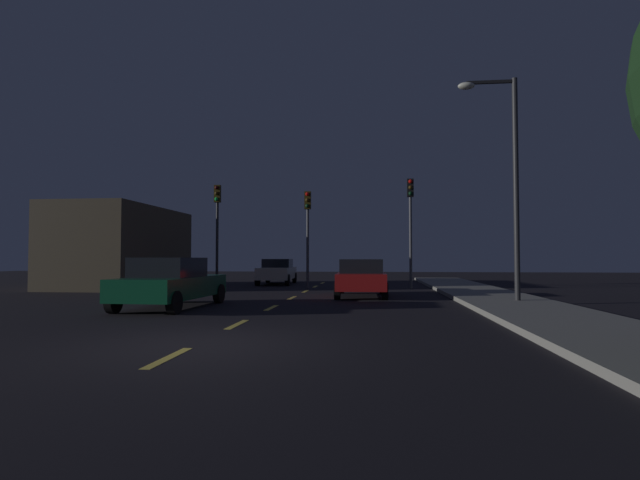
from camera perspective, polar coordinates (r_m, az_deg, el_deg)
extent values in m
plane|color=black|center=(15.85, -5.21, -7.63)|extent=(80.00, 80.00, 0.00)
cube|color=gray|center=(16.14, 22.11, -7.11)|extent=(3.00, 40.00, 0.15)
cube|color=#EACC4C|center=(8.05, -17.17, -12.89)|extent=(0.16, 1.60, 0.01)
cube|color=#EACC4C|center=(11.60, -9.59, -9.62)|extent=(0.16, 1.60, 0.01)
cube|color=#EACC4C|center=(15.27, -5.66, -7.82)|extent=(0.16, 1.60, 0.01)
cube|color=#EACC4C|center=(18.99, -3.28, -6.71)|extent=(0.16, 1.60, 0.01)
cube|color=#EACC4C|center=(22.73, -1.69, -5.96)|extent=(0.16, 1.60, 0.01)
cube|color=#EACC4C|center=(26.49, -0.55, -5.41)|extent=(0.16, 1.60, 0.01)
cube|color=#EACC4C|center=(30.27, 0.30, -5.00)|extent=(0.16, 1.60, 0.01)
cylinder|color=#2D2D30|center=(26.05, -11.84, 0.43)|extent=(0.14, 0.14, 5.33)
cube|color=#382D0C|center=(26.24, -11.80, 5.27)|extent=(0.32, 0.24, 0.90)
sphere|color=#3F0C0C|center=(26.13, -11.90, 5.97)|extent=(0.20, 0.20, 0.20)
sphere|color=#3F2D0C|center=(26.09, -11.91, 5.31)|extent=(0.20, 0.20, 0.20)
sphere|color=#19D84C|center=(26.05, -11.91, 4.66)|extent=(0.20, 0.20, 0.20)
cylinder|color=#4C4C51|center=(24.98, -1.44, 0.03)|extent=(0.14, 0.14, 4.92)
cube|color=#382D0C|center=(25.13, -1.43, 4.62)|extent=(0.32, 0.24, 0.90)
sphere|color=red|center=(25.01, -1.48, 5.35)|extent=(0.20, 0.20, 0.20)
sphere|color=#3F2D0C|center=(24.98, -1.48, 4.66)|extent=(0.20, 0.20, 0.20)
sphere|color=#0C3319|center=(24.94, -1.48, 3.98)|extent=(0.20, 0.20, 0.20)
cylinder|color=#4C4C51|center=(24.83, 10.46, 0.72)|extent=(0.14, 0.14, 5.48)
cube|color=black|center=(25.05, 10.42, 5.96)|extent=(0.32, 0.24, 0.90)
sphere|color=red|center=(24.94, 10.45, 6.70)|extent=(0.20, 0.20, 0.20)
sphere|color=#3F2D0C|center=(24.89, 10.45, 6.02)|extent=(0.20, 0.20, 0.20)
sphere|color=#0C3319|center=(24.85, 10.46, 5.33)|extent=(0.20, 0.20, 0.20)
cube|color=#B21919|center=(19.73, 4.82, -4.71)|extent=(1.93, 4.31, 0.62)
cube|color=black|center=(19.50, 4.81, -3.03)|extent=(1.67, 1.95, 0.54)
cylinder|color=black|center=(21.36, 2.51, -5.35)|extent=(0.23, 0.64, 0.64)
cylinder|color=black|center=(21.35, 7.21, -5.34)|extent=(0.23, 0.64, 0.64)
cylinder|color=black|center=(18.19, 2.03, -5.91)|extent=(0.23, 0.64, 0.64)
cylinder|color=black|center=(18.18, 7.54, -5.90)|extent=(0.23, 0.64, 0.64)
cube|color=#0F4C2D|center=(15.85, -16.80, -5.24)|extent=(2.04, 4.65, 0.63)
cube|color=black|center=(15.62, -17.13, -3.04)|extent=(1.73, 2.12, 0.59)
cylinder|color=black|center=(17.81, -17.02, -5.90)|extent=(0.24, 0.65, 0.64)
cylinder|color=black|center=(17.14, -11.64, -6.10)|extent=(0.24, 0.65, 0.64)
cylinder|color=black|center=(14.74, -22.83, -6.64)|extent=(0.24, 0.65, 0.64)
cylinder|color=black|center=(13.92, -16.55, -6.99)|extent=(0.24, 0.65, 0.64)
cube|color=beige|center=(29.01, -4.99, -3.84)|extent=(2.00, 4.64, 0.66)
cube|color=black|center=(29.22, -4.92, -2.69)|extent=(1.67, 2.12, 0.50)
cylinder|color=black|center=(27.20, -3.79, -4.66)|extent=(0.25, 0.65, 0.64)
cylinder|color=black|center=(27.46, -7.26, -4.62)|extent=(0.25, 0.65, 0.64)
cylinder|color=black|center=(30.63, -2.97, -4.37)|extent=(0.25, 0.65, 0.64)
cylinder|color=black|center=(30.86, -6.06, -4.35)|extent=(0.25, 0.65, 0.64)
cylinder|color=#2D2D30|center=(17.48, 21.79, 5.35)|extent=(0.18, 0.18, 7.50)
cube|color=black|center=(18.13, 19.14, 16.91)|extent=(1.56, 0.10, 0.10)
ellipsoid|color=silver|center=(17.94, 16.60, 16.75)|extent=(0.56, 0.36, 0.24)
cube|color=brown|center=(28.20, -21.96, -0.80)|extent=(4.39, 8.44, 4.20)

